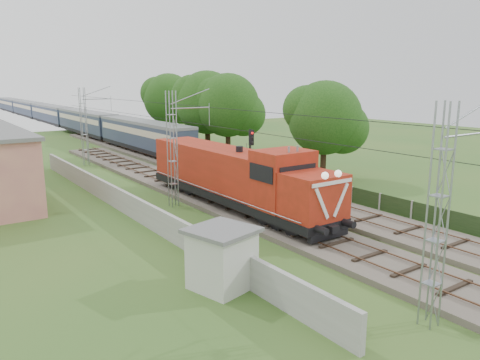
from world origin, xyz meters
TOP-DOWN VIEW (x-y plane):
  - ground at (0.00, 0.00)m, footprint 140.00×140.00m
  - track_main at (0.00, 7.00)m, footprint 4.20×70.00m
  - track_side at (5.00, 20.00)m, footprint 4.20×80.00m
  - catenary at (-2.95, 12.00)m, footprint 3.31×70.00m
  - boundary_wall at (-6.50, 12.00)m, footprint 0.25×40.00m
  - fence at (8.00, 3.00)m, footprint 0.12×32.00m
  - locomotive at (0.00, 8.74)m, footprint 3.19×18.20m
  - coach_rake at (5.00, 79.75)m, footprint 2.94×109.78m
  - signal_post at (3.01, 11.08)m, footprint 0.54×0.44m
  - relay_hut at (-7.40, -1.11)m, footprint 3.10×3.10m
  - tree_a at (11.95, 12.34)m, footprint 6.72×6.40m
  - tree_b at (11.41, 26.72)m, footprint 7.34×6.99m
  - tree_c at (10.63, 29.83)m, footprint 7.58×7.22m
  - tree_d at (12.67, 43.68)m, footprint 7.50×7.14m

SIDE VIEW (x-z plane):
  - ground at x=0.00m, z-range 0.00..0.00m
  - track_main at x=0.00m, z-range -0.04..0.41m
  - track_side at x=5.00m, z-range -0.04..0.41m
  - fence at x=8.00m, z-range 0.00..1.20m
  - boundary_wall at x=-6.50m, z-range 0.00..1.50m
  - relay_hut at x=-7.40m, z-range 0.01..2.64m
  - locomotive at x=0.00m, z-range 0.04..4.67m
  - coach_rake at x=5.00m, z-range 0.76..4.15m
  - signal_post at x=3.01m, z-range 0.96..6.10m
  - catenary at x=-2.95m, z-range 0.05..8.05m
  - tree_a at x=11.95m, z-range 1.08..9.79m
  - tree_b at x=11.41m, z-range 1.18..10.69m
  - tree_d at x=12.67m, z-range 1.20..10.92m
  - tree_c at x=10.63m, z-range 1.22..11.05m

